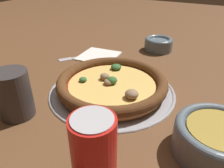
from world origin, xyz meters
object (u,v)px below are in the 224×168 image
pizza_tray (112,90)px  fork (79,57)px  pizza (112,83)px  drinking_cup (14,94)px  napkin (99,55)px  bowl_far (158,44)px  bowl_near (217,139)px  beverage_can (94,153)px

pizza_tray → fork: pizza_tray is taller
pizza → drinking_cup: (-0.13, -0.19, 0.03)m
napkin → fork: 0.07m
bowl_far → fork: bowl_far is taller
bowl_far → drinking_cup: drinking_cup is taller
drinking_cup → fork: bearing=103.4°
fork → pizza: bearing=91.3°
bowl_far → fork: (-0.22, -0.20, -0.02)m
bowl_near → drinking_cup: 0.41m
beverage_can → bowl_near: bearing=44.7°
bowl_near → drinking_cup: bearing=-167.2°
napkin → beverage_can: beverage_can is taller
fork → beverage_can: bearing=74.9°
pizza → beverage_can: (0.11, -0.25, 0.04)m
pizza_tray → pizza: pizza is taller
fork → bowl_near: bearing=98.5°
pizza → pizza_tray: bearing=-145.0°
drinking_cup → beverage_can: 0.25m
bowl_near → drinking_cup: (-0.39, -0.09, 0.02)m
beverage_can → napkin: bearing=121.4°
drinking_cup → fork: 0.35m
bowl_near → pizza_tray: bearing=159.6°
pizza_tray → bowl_near: (0.26, -0.10, 0.03)m
pizza_tray → drinking_cup: bearing=-125.8°
pizza_tray → bowl_near: bearing=-20.4°
bowl_far → napkin: bowl_far is taller
pizza → beverage_can: size_ratio=2.30×
pizza → beverage_can: beverage_can is taller
fork → beverage_can: (0.32, -0.40, 0.06)m
pizza_tray → pizza: 0.02m
pizza_tray → drinking_cup: (-0.13, -0.19, 0.05)m
napkin → beverage_can: size_ratio=1.14×
beverage_can → pizza_tray: bearing=113.4°
pizza → beverage_can: 0.27m
drinking_cup → pizza_tray: bearing=54.2°
napkin → drinking_cup: bearing=-86.4°
bowl_far → fork: 0.30m
pizza → bowl_far: size_ratio=2.72×
pizza_tray → fork: bearing=145.5°
drinking_cup → beverage_can: bearing=-14.2°
bowl_far → napkin: bearing=-135.8°
pizza_tray → pizza: bearing=35.0°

